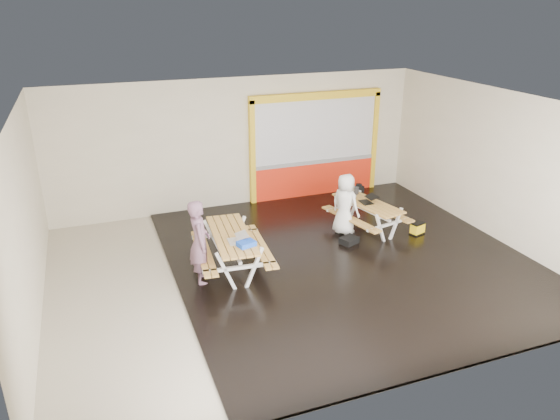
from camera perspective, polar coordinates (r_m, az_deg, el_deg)
name	(u,v)px	position (r m, az deg, el deg)	size (l,w,h in m)	color
room	(296,191)	(10.62, 1.70, 2.05)	(10.02, 8.02, 3.52)	beige
deck	(347,258)	(11.81, 7.26, -5.13)	(7.50, 7.98, 0.05)	black
kiosk	(315,148)	(14.99, 3.84, 6.75)	(3.88, 0.16, 3.00)	red
picnic_table_left	(232,243)	(10.97, -5.23, -3.57)	(1.63, 2.26, 0.86)	#D7A24F
picnic_table_right	(367,209)	(12.99, 9.43, 0.08)	(1.70, 2.17, 0.77)	#D7A24F
person_left	(200,242)	(10.52, -8.70, -3.46)	(0.64, 0.42, 1.75)	#78546A
person_right	(345,204)	(12.63, 7.07, 0.62)	(0.73, 0.48, 1.50)	white
laptop_left	(237,239)	(10.53, -4.67, -3.15)	(0.40, 0.37, 0.16)	silver
laptop_right	(368,200)	(12.91, 9.52, 1.05)	(0.40, 0.35, 0.17)	black
blue_pouch	(246,244)	(10.34, -3.67, -3.66)	(0.34, 0.24, 0.10)	blue
toolbox	(350,192)	(13.29, 7.63, 1.98)	(0.48, 0.39, 0.25)	black
backpack	(359,191)	(13.80, 8.51, 2.00)	(0.26, 0.19, 0.40)	black
dark_case	(349,240)	(12.39, 7.50, -3.27)	(0.40, 0.30, 0.15)	black
fluke_bag	(417,228)	(13.16, 14.66, -1.95)	(0.39, 0.31, 0.29)	black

